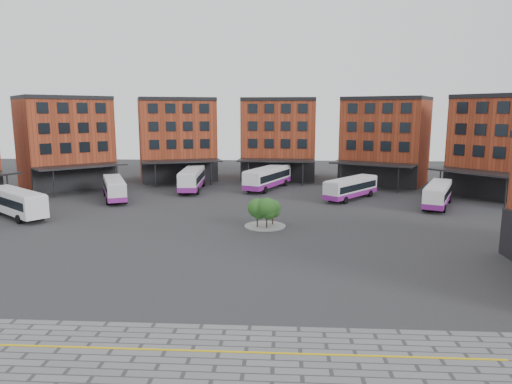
# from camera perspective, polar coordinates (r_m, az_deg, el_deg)

# --- Properties ---
(ground) EXTENTS (160.00, 160.00, 0.00)m
(ground) POSITION_cam_1_polar(r_m,az_deg,el_deg) (37.61, -2.64, -8.82)
(ground) COLOR #28282B
(ground) RESTS_ON ground
(yellow_line) EXTENTS (26.00, 0.15, 0.02)m
(yellow_line) POSITION_cam_1_polar(r_m,az_deg,el_deg) (24.65, -1.28, -19.38)
(yellow_line) COLOR gold
(yellow_line) RESTS_ON paving_zone
(main_building) EXTENTS (94.14, 42.48, 14.60)m
(main_building) POSITION_cam_1_polar(r_m,az_deg,el_deg) (74.31, -3.33, 6.20)
(main_building) COLOR maroon
(main_building) RESTS_ON ground
(tree_island) EXTENTS (4.40, 4.40, 3.34)m
(tree_island) POSITION_cam_1_polar(r_m,az_deg,el_deg) (48.05, 1.15, -2.29)
(tree_island) COLOR gray
(tree_island) RESTS_ON ground
(bus_a) EXTENTS (10.39, 8.89, 3.16)m
(bus_a) POSITION_cam_1_polar(r_m,az_deg,el_deg) (59.87, -27.80, -1.03)
(bus_a) COLOR white
(bus_a) RESTS_ON ground
(bus_b) EXTENTS (6.58, 10.65, 2.98)m
(bus_b) POSITION_cam_1_polar(r_m,az_deg,el_deg) (66.49, -17.27, 0.45)
(bus_b) COLOR silver
(bus_b) RESTS_ON ground
(bus_c) EXTENTS (3.53, 12.11, 3.37)m
(bus_c) POSITION_cam_1_polar(r_m,az_deg,el_deg) (71.91, -7.99, 1.66)
(bus_c) COLOR silver
(bus_c) RESTS_ON ground
(bus_d) EXTENTS (7.42, 12.39, 3.46)m
(bus_d) POSITION_cam_1_polar(r_m,az_deg,el_deg) (72.28, 1.49, 1.84)
(bus_d) COLOR white
(bus_d) RESTS_ON ground
(bus_e) EXTENTS (8.60, 9.85, 3.00)m
(bus_e) POSITION_cam_1_polar(r_m,az_deg,el_deg) (65.27, 11.80, 0.53)
(bus_e) COLOR silver
(bus_e) RESTS_ON ground
(bus_f) EXTENTS (6.67, 10.80, 3.02)m
(bus_f) POSITION_cam_1_polar(r_m,az_deg,el_deg) (63.31, 21.77, -0.26)
(bus_f) COLOR white
(bus_f) RESTS_ON ground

